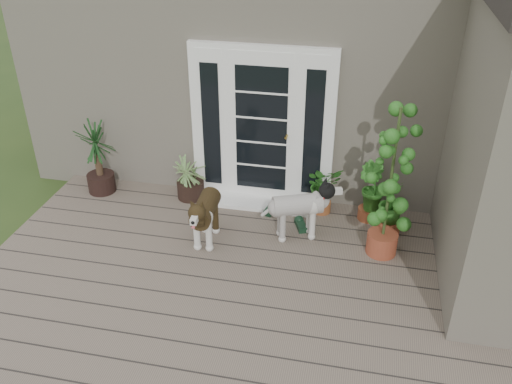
# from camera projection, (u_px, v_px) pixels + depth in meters

# --- Properties ---
(deck) EXTENTS (6.20, 4.60, 0.12)m
(deck) POSITION_uv_depth(u_px,v_px,m) (239.00, 307.00, 5.76)
(deck) COLOR #6B5B4C
(deck) RESTS_ON ground
(house_main) EXTENTS (7.40, 4.00, 3.10)m
(house_main) POSITION_uv_depth(u_px,v_px,m) (300.00, 57.00, 8.60)
(house_main) COLOR #665E54
(house_main) RESTS_ON ground
(door_unit) EXTENTS (1.90, 0.14, 2.15)m
(door_unit) POSITION_uv_depth(u_px,v_px,m) (262.00, 127.00, 7.08)
(door_unit) COLOR white
(door_unit) RESTS_ON deck
(door_step) EXTENTS (1.60, 0.40, 0.05)m
(door_step) POSITION_uv_depth(u_px,v_px,m) (259.00, 203.00, 7.44)
(door_step) COLOR white
(door_step) RESTS_ON deck
(brindle_dog) EXTENTS (0.39, 0.84, 0.68)m
(brindle_dog) POSITION_uv_depth(u_px,v_px,m) (206.00, 217.00, 6.54)
(brindle_dog) COLOR #3B2C15
(brindle_dog) RESTS_ON deck
(white_dog) EXTENTS (0.88, 0.61, 0.68)m
(white_dog) POSITION_uv_depth(u_px,v_px,m) (297.00, 214.00, 6.62)
(white_dog) COLOR silver
(white_dog) RESTS_ON deck
(spider_plant) EXTENTS (0.65, 0.65, 0.67)m
(spider_plant) POSITION_uv_depth(u_px,v_px,m) (190.00, 176.00, 7.46)
(spider_plant) COLOR #809D60
(spider_plant) RESTS_ON deck
(yucca) EXTENTS (0.77, 0.77, 1.05)m
(yucca) POSITION_uv_depth(u_px,v_px,m) (97.00, 158.00, 7.51)
(yucca) COLOR black
(yucca) RESTS_ON deck
(herb_a) EXTENTS (0.65, 0.65, 0.60)m
(herb_a) POSITION_uv_depth(u_px,v_px,m) (323.00, 192.00, 7.15)
(herb_a) COLOR #27601B
(herb_a) RESTS_ON deck
(herb_b) EXTENTS (0.55, 0.55, 0.59)m
(herb_b) POSITION_uv_depth(u_px,v_px,m) (370.00, 199.00, 7.00)
(herb_b) COLOR #18561A
(herb_b) RESTS_ON deck
(herb_c) EXTENTS (0.52, 0.52, 0.58)m
(herb_c) POSITION_uv_depth(u_px,v_px,m) (390.00, 212.00, 6.74)
(herb_c) COLOR #28641C
(herb_c) RESTS_ON deck
(sapling) EXTENTS (0.66, 0.66, 1.92)m
(sapling) POSITION_uv_depth(u_px,v_px,m) (390.00, 183.00, 6.02)
(sapling) COLOR #205D1A
(sapling) RESTS_ON deck
(clog_left) EXTENTS (0.25, 0.35, 0.09)m
(clog_left) POSITION_uv_depth(u_px,v_px,m) (301.00, 225.00, 6.94)
(clog_left) COLOR black
(clog_left) RESTS_ON deck
(clog_right) EXTENTS (0.20, 0.33, 0.09)m
(clog_right) POSITION_uv_depth(u_px,v_px,m) (271.00, 209.00, 7.27)
(clog_right) COLOR #163721
(clog_right) RESTS_ON deck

